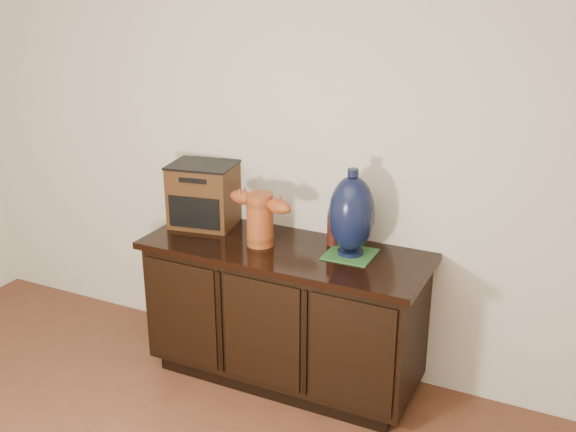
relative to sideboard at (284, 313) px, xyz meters
The scene contains 6 objects.
sideboard is the anchor object (origin of this frame).
terracotta_vessel 0.54m from the sideboard, behind, with size 0.38×0.16×0.27m.
tv_radio 0.77m from the sideboard, 168.50° to the left, with size 0.38×0.33×0.34m.
green_mat 0.50m from the sideboard, 10.57° to the left, with size 0.23×0.23×0.01m, color #285A28.
lamp_base 0.67m from the sideboard, 10.57° to the left, with size 0.23×0.23×0.43m.
spray_can 0.53m from the sideboard, 35.26° to the left, with size 0.07×0.07×0.20m.
Camera 1 is at (1.37, -0.57, 2.07)m, focal length 42.00 mm.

